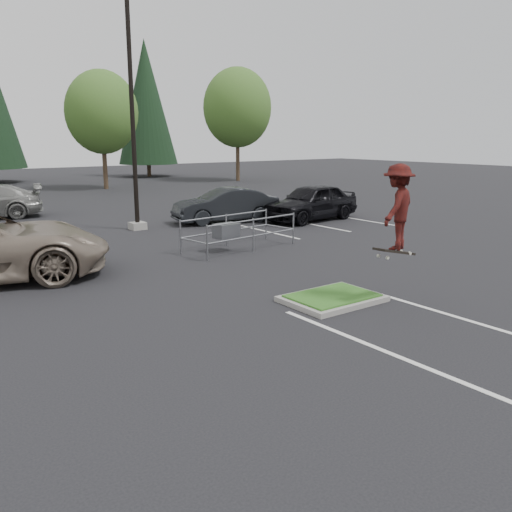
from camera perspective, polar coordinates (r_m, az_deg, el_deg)
ground at (r=12.81m, az=8.02°, el=-4.74°), size 120.00×120.00×0.00m
grass_median at (r=12.79m, az=8.03°, el=-4.41°), size 2.20×1.60×0.16m
stall_lines at (r=16.85m, az=-9.79°, el=-0.60°), size 22.62×17.60×0.01m
light_pole at (r=22.64m, az=-12.89°, el=14.20°), size 0.70×0.60×10.12m
decid_c at (r=41.25m, az=-15.94°, el=14.10°), size 5.12×5.12×8.38m
decid_d at (r=47.29m, az=-2.00°, el=15.09°), size 5.76×5.76×9.43m
conif_c at (r=53.34m, az=-11.48°, el=15.57°), size 5.50×5.50×12.50m
cart_corral at (r=18.09m, az=-2.81°, el=2.75°), size 4.13×1.95×1.13m
skateboarder at (r=12.33m, az=14.62°, el=4.95°), size 1.40×1.11×2.10m
car_r_charc at (r=24.28m, az=-3.25°, el=5.36°), size 4.85×2.54×1.52m
car_r_black at (r=24.92m, az=5.91°, el=5.67°), size 5.09×2.55×1.67m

